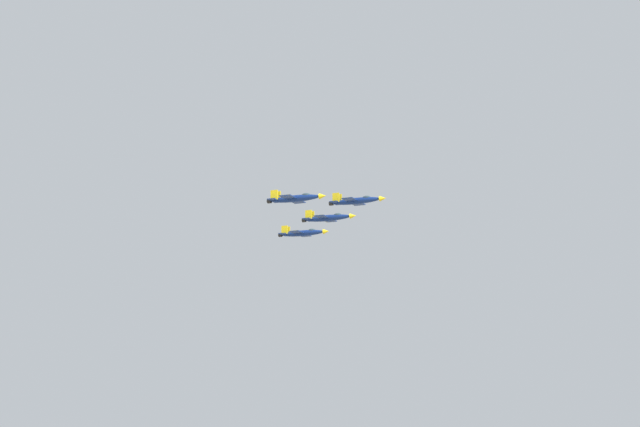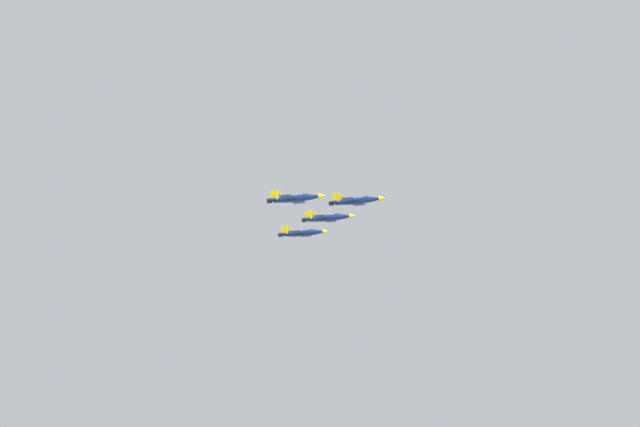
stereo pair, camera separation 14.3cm
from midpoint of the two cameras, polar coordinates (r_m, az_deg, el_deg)
jet_lead at (r=254.04m, az=2.39°, el=0.85°), size 16.34×11.45×3.78m
jet_left_wingman at (r=269.82m, az=0.50°, el=-0.29°), size 16.66×11.47×3.83m
jet_right_wingman at (r=248.52m, az=-1.67°, el=1.01°), size 16.97×11.54×3.89m
jet_left_outer at (r=285.96m, az=-1.18°, el=-1.30°), size 16.72×11.35×3.83m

